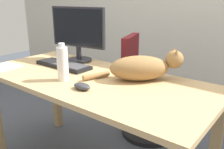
% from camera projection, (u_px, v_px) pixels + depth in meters
% --- Properties ---
extents(desk, '(1.57, 0.71, 0.72)m').
position_uv_depth(desk, '(91.00, 92.00, 1.58)').
color(desk, tan).
rests_on(desk, ground_plane).
extents(office_chair, '(0.50, 0.48, 0.90)m').
position_uv_depth(office_chair, '(144.00, 94.00, 2.18)').
color(office_chair, black).
rests_on(office_chair, ground_plane).
extents(monitor, '(0.48, 0.20, 0.42)m').
position_uv_depth(monitor, '(78.00, 32.00, 1.87)').
color(monitor, '#232328').
rests_on(monitor, desk).
extents(keyboard, '(0.44, 0.15, 0.03)m').
position_uv_depth(keyboard, '(63.00, 65.00, 1.78)').
color(keyboard, black).
rests_on(keyboard, desk).
extents(cat, '(0.48, 0.43, 0.20)m').
position_uv_depth(cat, '(143.00, 67.00, 1.48)').
color(cat, olive).
rests_on(cat, desk).
extents(computer_mouse, '(0.11, 0.06, 0.04)m').
position_uv_depth(computer_mouse, '(82.00, 86.00, 1.34)').
color(computer_mouse, '#333338').
rests_on(computer_mouse, desk).
extents(water_bottle, '(0.07, 0.07, 0.23)m').
position_uv_depth(water_bottle, '(63.00, 63.00, 1.46)').
color(water_bottle, silver).
rests_on(water_bottle, desk).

